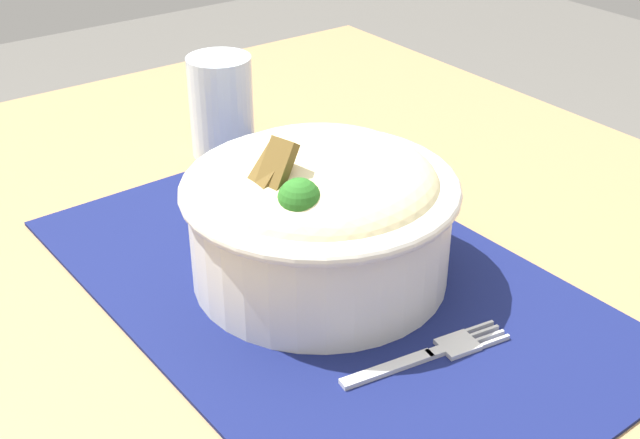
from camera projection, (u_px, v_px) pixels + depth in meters
table at (294, 369)px, 0.67m from camera, size 1.04×0.92×0.71m
placemat at (325, 285)px, 0.64m from camera, size 0.48×0.31×0.00m
bowl at (320, 210)px, 0.62m from camera, size 0.24×0.24×0.13m
fork at (431, 354)px, 0.57m from camera, size 0.03×0.13×0.00m
drinking_glass at (222, 113)px, 0.83m from camera, size 0.06×0.06×0.10m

